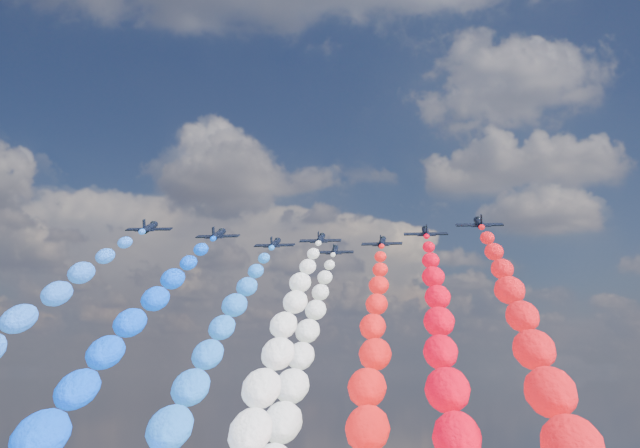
# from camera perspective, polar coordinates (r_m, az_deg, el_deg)

# --- Properties ---
(jet_0) EXTENTS (9.12, 12.12, 6.19)m
(jet_0) POSITION_cam_1_polar(r_m,az_deg,el_deg) (162.77, -11.55, -0.23)
(jet_0) COLOR black
(jet_1) EXTENTS (8.91, 11.96, 6.19)m
(jet_1) POSITION_cam_1_polar(r_m,az_deg,el_deg) (168.84, -6.95, -0.71)
(jet_1) COLOR black
(trail_1) EXTENTS (6.20, 128.38, 61.43)m
(trail_1) POSITION_cam_1_polar(r_m,az_deg,el_deg) (103.51, -15.33, -10.78)
(trail_1) COLOR #0647F4
(jet_2) EXTENTS (8.95, 12.00, 6.19)m
(jet_2) POSITION_cam_1_polar(r_m,az_deg,el_deg) (179.70, -3.10, -1.34)
(jet_2) COLOR black
(trail_2) EXTENTS (6.20, 128.38, 61.43)m
(trail_2) POSITION_cam_1_polar(r_m,az_deg,el_deg) (113.10, -8.36, -10.94)
(trail_2) COLOR blue
(jet_3) EXTENTS (8.71, 11.82, 6.19)m
(jet_3) POSITION_cam_1_polar(r_m,az_deg,el_deg) (173.15, 0.04, -1.02)
(jet_3) COLOR black
(trail_3) EXTENTS (6.20, 128.38, 61.43)m
(trail_3) POSITION_cam_1_polar(r_m,az_deg,el_deg) (105.77, -3.49, -11.10)
(trail_3) COLOR white
(jet_4) EXTENTS (8.85, 11.93, 6.19)m
(jet_4) POSITION_cam_1_polar(r_m,az_deg,el_deg) (189.75, 1.01, -1.82)
(jet_4) COLOR black
(trail_4) EXTENTS (6.20, 128.38, 61.43)m
(trail_4) POSITION_cam_1_polar(r_m,az_deg,el_deg) (122.39, -1.48, -10.98)
(trail_4) COLOR silver
(jet_5) EXTENTS (9.19, 12.17, 6.19)m
(jet_5) POSITION_cam_1_polar(r_m,az_deg,el_deg) (177.92, 4.26, -1.24)
(jet_5) COLOR black
(trail_5) EXTENTS (6.20, 128.38, 61.43)m
(trail_5) POSITION_cam_1_polar(r_m,az_deg,el_deg) (110.12, 3.59, -11.06)
(trail_5) COLOR #FB1415
(jet_6) EXTENTS (8.79, 11.88, 6.19)m
(jet_6) POSITION_cam_1_polar(r_m,az_deg,el_deg) (166.13, 7.23, -0.55)
(jet_6) COLOR black
(trail_6) EXTENTS (6.20, 128.38, 61.43)m
(trail_6) POSITION_cam_1_polar(r_m,az_deg,el_deg) (98.20, 8.63, -11.08)
(trail_6) COLOR red
(jet_7) EXTENTS (8.74, 11.85, 6.19)m
(jet_7) POSITION_cam_1_polar(r_m,az_deg,el_deg) (157.50, 10.81, 0.07)
(jet_7) COLOR black
(trail_7) EXTENTS (6.20, 128.38, 61.43)m
(trail_7) POSITION_cam_1_polar(r_m,az_deg,el_deg) (89.90, 15.17, -10.94)
(trail_7) COLOR red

